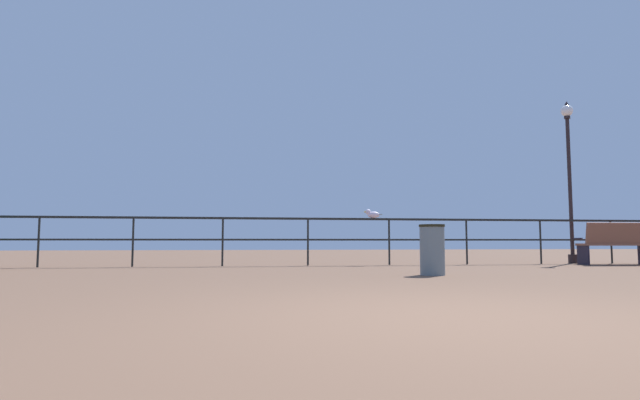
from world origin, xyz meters
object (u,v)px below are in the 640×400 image
object	(u,v)px
bench_near_left	(616,242)
trash_bin	(432,250)
seagull_on_rail	(373,214)
lamppost_center	(569,166)

from	to	relation	value
bench_near_left	trash_bin	xyz separation A→B (m)	(-5.60, -2.89, -0.13)
seagull_on_rail	lamppost_center	bearing A→B (deg)	1.95
bench_near_left	lamppost_center	distance (m)	2.17
trash_bin	lamppost_center	bearing A→B (deg)	36.48
bench_near_left	lamppost_center	size ratio (longest dim) A/B	0.40
bench_near_left	trash_bin	size ratio (longest dim) A/B	2.01
bench_near_left	seagull_on_rail	size ratio (longest dim) A/B	3.78
lamppost_center	trash_bin	size ratio (longest dim) A/B	5.06
seagull_on_rail	trash_bin	xyz separation A→B (m)	(0.05, -3.59, -0.76)
lamppost_center	seagull_on_rail	bearing A→B (deg)	-178.05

